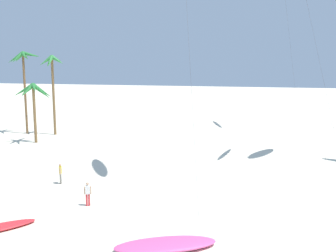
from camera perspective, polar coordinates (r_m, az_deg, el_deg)
palm_tree_0 at (r=58.73m, az=-19.47°, el=8.34°), size 4.38×4.39×11.19m
palm_tree_2 at (r=51.99m, az=-18.23°, el=4.41°), size 4.60×5.09×7.33m
palm_tree_3 at (r=56.79m, az=-15.81°, el=7.45°), size 3.47×3.63×10.69m
grounded_kite_3 at (r=23.05m, az=-0.34°, el=-16.20°), size 5.91×3.98×0.44m
person_near_right at (r=29.37m, az=-11.12°, el=-9.14°), size 0.47×0.31×1.71m
person_far_watcher at (r=34.87m, az=-14.77°, el=-6.31°), size 0.30×0.48×1.71m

